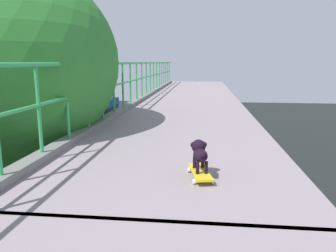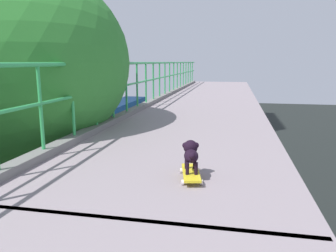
{
  "view_description": "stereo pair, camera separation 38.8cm",
  "coord_description": "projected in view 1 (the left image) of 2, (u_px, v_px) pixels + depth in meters",
  "views": [
    {
      "loc": [
        1.69,
        -1.59,
        7.45
      ],
      "look_at": [
        1.23,
        2.64,
        6.61
      ],
      "focal_mm": 34.84,
      "sensor_mm": 36.0,
      "label": 1
    },
    {
      "loc": [
        2.07,
        -1.53,
        7.45
      ],
      "look_at": [
        1.23,
        2.64,
        6.61
      ],
      "focal_mm": 34.84,
      "sensor_mm": 36.0,
      "label": 2
    }
  ],
  "objects": [
    {
      "name": "car_black_fifth",
      "position": [
        25.0,
        231.0,
        13.34
      ],
      "size": [
        1.84,
        3.96,
        1.32
      ],
      "color": "black",
      "rests_on": "ground"
    },
    {
      "name": "car_red_taxi_seventh",
      "position": [
        81.0,
        177.0,
        19.53
      ],
      "size": [
        1.81,
        4.07,
        1.53
      ],
      "color": "red",
      "rests_on": "ground"
    },
    {
      "name": "city_bus",
      "position": [
        92.0,
        119.0,
        31.93
      ],
      "size": [
        2.63,
        11.8,
        3.48
      ],
      "color": "#154E91",
      "rests_on": "ground"
    },
    {
      "name": "toy_skateboard",
      "position": [
        200.0,
        172.0,
        3.37
      ],
      "size": [
        0.29,
        0.56,
        0.08
      ],
      "color": "gold",
      "rests_on": "overpass_deck"
    },
    {
      "name": "small_dog",
      "position": [
        200.0,
        152.0,
        3.38
      ],
      "size": [
        0.2,
        0.37,
        0.31
      ],
      "color": "black",
      "rests_on": "toy_skateboard"
    }
  ]
}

